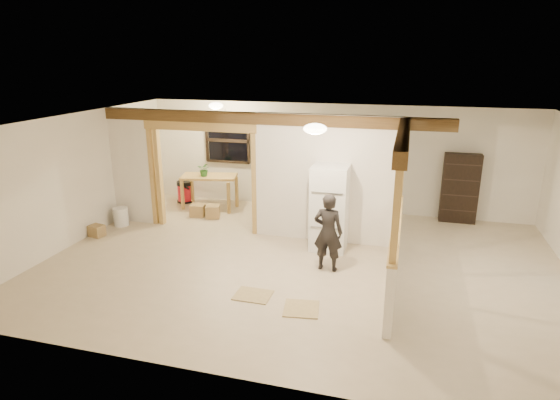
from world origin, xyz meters
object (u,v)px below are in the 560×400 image
(refrigerator, at_px, (330,208))
(work_table, at_px, (210,192))
(woman, at_px, (328,232))
(shop_vac, at_px, (185,191))
(bookshelf, at_px, (460,188))

(refrigerator, xyz_separation_m, work_table, (-3.19, 1.69, -0.40))
(woman, xyz_separation_m, shop_vac, (-4.13, 2.91, -0.41))
(bookshelf, bearing_deg, work_table, -174.52)
(refrigerator, xyz_separation_m, shop_vac, (-3.99, 1.97, -0.53))
(shop_vac, bearing_deg, woman, -35.21)
(woman, bearing_deg, shop_vac, -31.34)
(woman, relative_size, bookshelf, 0.89)
(work_table, bearing_deg, shop_vac, 148.92)
(woman, xyz_separation_m, work_table, (-3.33, 2.63, -0.28))
(refrigerator, distance_m, woman, 0.96)
(woman, xyz_separation_m, bookshelf, (2.36, 3.18, 0.09))
(work_table, relative_size, shop_vac, 2.34)
(bookshelf, bearing_deg, shop_vac, -177.63)
(woman, distance_m, shop_vac, 5.07)
(refrigerator, relative_size, work_table, 1.25)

